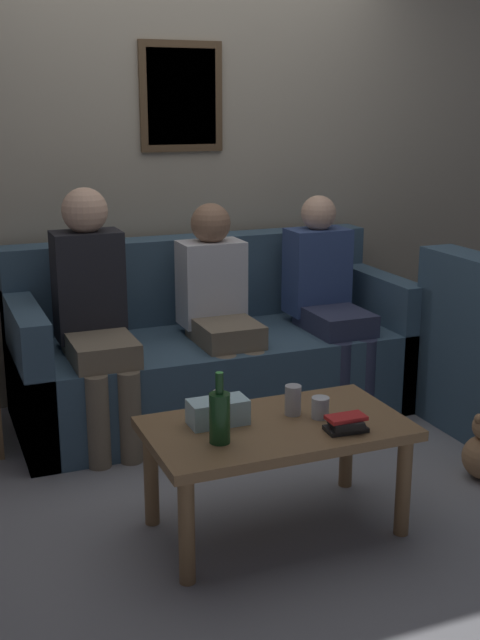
# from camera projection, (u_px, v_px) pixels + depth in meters

# --- Properties ---
(ground_plane) EXTENTS (16.00, 16.00, 0.00)m
(ground_plane) POSITION_uv_depth(u_px,v_px,m) (248.00, 445.00, 4.04)
(ground_plane) COLOR gray
(wall_back) EXTENTS (9.00, 0.08, 2.60)m
(wall_back) POSITION_uv_depth(u_px,v_px,m) (180.00, 168.00, 4.61)
(wall_back) COLOR #9E937F
(wall_back) RESTS_ON ground_plane
(couch_main) EXTENTS (2.13, 0.91, 0.94)m
(couch_main) POSITION_uv_depth(u_px,v_px,m) (210.00, 354.00, 4.44)
(couch_main) COLOR #385166
(couch_main) RESTS_ON ground_plane
(coffee_table) EXTENTS (1.02, 0.57, 0.45)m
(coffee_table) POSITION_uv_depth(u_px,v_px,m) (276.00, 439.00, 3.15)
(coffee_table) COLOR olive
(coffee_table) RESTS_ON ground_plane
(wine_bottle) EXTENTS (0.08, 0.08, 0.27)m
(wine_bottle) POSITION_uv_depth(u_px,v_px,m) (220.00, 416.00, 2.94)
(wine_bottle) COLOR #19421E
(wine_bottle) RESTS_ON coffee_table
(drinking_glass) EXTENTS (0.07, 0.07, 0.09)m
(drinking_glass) POSITION_uv_depth(u_px,v_px,m) (320.00, 408.00, 3.18)
(drinking_glass) COLOR silver
(drinking_glass) RESTS_ON coffee_table
(book_stack) EXTENTS (0.16, 0.12, 0.06)m
(book_stack) POSITION_uv_depth(u_px,v_px,m) (346.00, 424.00, 3.06)
(book_stack) COLOR black
(book_stack) RESTS_ON coffee_table
(soda_can) EXTENTS (0.07, 0.07, 0.12)m
(soda_can) POSITION_uv_depth(u_px,v_px,m) (293.00, 400.00, 3.21)
(soda_can) COLOR #BCBCC1
(soda_can) RESTS_ON coffee_table
(tissue_box) EXTENTS (0.23, 0.12, 0.14)m
(tissue_box) POSITION_uv_depth(u_px,v_px,m) (218.00, 411.00, 3.12)
(tissue_box) COLOR silver
(tissue_box) RESTS_ON coffee_table
(person_left) EXTENTS (0.34, 0.62, 1.27)m
(person_left) POSITION_uv_depth(u_px,v_px,m) (94.00, 307.00, 3.95)
(person_left) COLOR #756651
(person_left) RESTS_ON ground_plane
(person_middle) EXTENTS (0.34, 0.58, 1.16)m
(person_middle) POSITION_uv_depth(u_px,v_px,m) (218.00, 304.00, 4.23)
(person_middle) COLOR #756651
(person_middle) RESTS_ON ground_plane
(person_right) EXTENTS (0.34, 0.61, 1.17)m
(person_right) POSITION_uv_depth(u_px,v_px,m) (327.00, 294.00, 4.46)
(person_right) COLOR #2D334C
(person_right) RESTS_ON ground_plane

